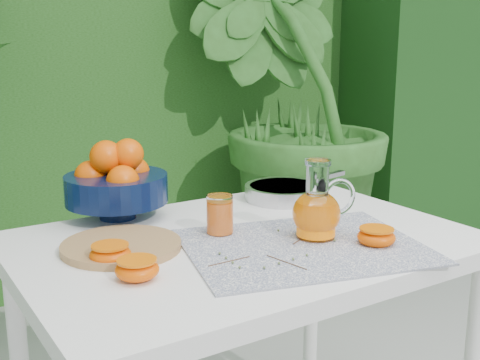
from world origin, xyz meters
TOP-DOWN VIEW (x-y plane):
  - hedge_backdrop at (0.06, 2.06)m, footprint 8.00×1.65m
  - potted_plant_right at (0.89, 1.16)m, footprint 2.45×2.45m
  - white_table at (-0.12, -0.04)m, footprint 1.00×0.70m
  - placemat at (-0.05, -0.16)m, footprint 0.58×0.50m
  - cutting_board at (-0.39, 0.04)m, footprint 0.32×0.32m
  - fruit_bowl at (-0.31, 0.27)m, footprint 0.28×0.28m
  - juice_pitcher at (0.01, -0.13)m, footprint 0.16×0.13m
  - juice_tumbler at (-0.16, 0.01)m, footprint 0.07×0.07m
  - saute_pan at (0.16, 0.19)m, footprint 0.40×0.26m
  - orange_halves at (-0.26, -0.13)m, footprint 0.62×0.30m
  - thyme_sprigs at (-0.12, -0.16)m, footprint 0.33×0.22m

SIDE VIEW (x-z plane):
  - white_table at x=-0.12m, z-range 0.29..1.04m
  - placemat at x=-0.05m, z-range 0.75..0.75m
  - thyme_sprigs at x=-0.12m, z-range 0.75..0.76m
  - cutting_board at x=-0.39m, z-range 0.75..0.77m
  - orange_halves at x=-0.26m, z-range 0.75..0.79m
  - saute_pan at x=0.16m, z-range 0.75..0.79m
  - juice_tumbler at x=-0.16m, z-range 0.75..0.84m
  - juice_pitcher at x=0.01m, z-range 0.73..0.90m
  - fruit_bowl at x=-0.31m, z-range 0.74..0.94m
  - potted_plant_right at x=0.89m, z-range 0.00..1.73m
  - hedge_backdrop at x=0.06m, z-range -0.06..2.44m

